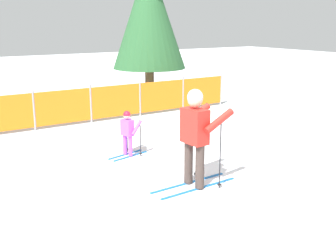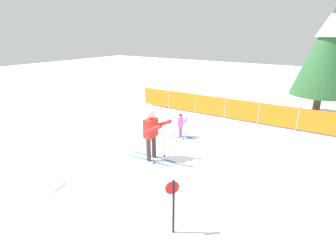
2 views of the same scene
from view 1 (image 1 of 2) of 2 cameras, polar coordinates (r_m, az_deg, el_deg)
ground_plane at (r=7.36m, az=0.62°, el=-8.06°), size 60.00×60.00×0.00m
skier_adult at (r=7.05m, az=3.82°, el=-0.40°), size 1.61×0.74×1.69m
skier_child at (r=8.82m, az=-5.47°, el=-0.57°), size 0.93×0.50×0.97m
safety_fence at (r=11.91m, az=-10.42°, el=2.98°), size 9.50×0.22×1.07m
conifer_far at (r=15.84m, az=-2.61°, el=15.17°), size 2.69×2.69×5.00m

